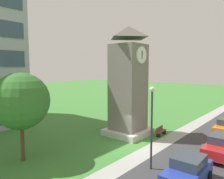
{
  "coord_description": "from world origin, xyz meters",
  "views": [
    {
      "loc": [
        -15.45,
        -10.86,
        6.95
      ],
      "look_at": [
        1.39,
        3.17,
        4.79
      ],
      "focal_mm": 34.96,
      "sensor_mm": 36.0,
      "label": 1
    }
  ],
  "objects_px": {
    "park_bench": "(161,131)",
    "parked_car_red": "(221,145)",
    "tree_near_tower": "(21,101)",
    "parked_car_blue": "(188,170)",
    "street_lamp": "(152,118)",
    "clock_tower": "(128,87)"
  },
  "relations": [
    {
      "from": "clock_tower",
      "to": "parked_car_blue",
      "type": "distance_m",
      "value": 11.06
    },
    {
      "from": "parked_car_red",
      "to": "park_bench",
      "type": "bearing_deg",
      "value": 73.46
    },
    {
      "from": "park_bench",
      "to": "parked_car_red",
      "type": "relative_size",
      "value": 0.4
    },
    {
      "from": "street_lamp",
      "to": "tree_near_tower",
      "type": "distance_m",
      "value": 9.55
    },
    {
      "from": "parked_car_blue",
      "to": "park_bench",
      "type": "bearing_deg",
      "value": 36.76
    },
    {
      "from": "park_bench",
      "to": "tree_near_tower",
      "type": "relative_size",
      "value": 0.28
    },
    {
      "from": "parked_car_blue",
      "to": "tree_near_tower",
      "type": "bearing_deg",
      "value": 113.19
    },
    {
      "from": "parked_car_blue",
      "to": "street_lamp",
      "type": "bearing_deg",
      "value": 82.68
    },
    {
      "from": "parked_car_blue",
      "to": "parked_car_red",
      "type": "relative_size",
      "value": 0.89
    },
    {
      "from": "park_bench",
      "to": "parked_car_red",
      "type": "xyz_separation_m",
      "value": [
        -1.82,
        -6.14,
        0.4
      ]
    },
    {
      "from": "street_lamp",
      "to": "parked_car_red",
      "type": "distance_m",
      "value": 6.85
    },
    {
      "from": "tree_near_tower",
      "to": "parked_car_blue",
      "type": "relative_size",
      "value": 1.64
    },
    {
      "from": "park_bench",
      "to": "tree_near_tower",
      "type": "bearing_deg",
      "value": 157.51
    },
    {
      "from": "park_bench",
      "to": "street_lamp",
      "type": "bearing_deg",
      "value": -157.51
    },
    {
      "from": "clock_tower",
      "to": "street_lamp",
      "type": "bearing_deg",
      "value": -132.76
    },
    {
      "from": "tree_near_tower",
      "to": "clock_tower",
      "type": "bearing_deg",
      "value": -12.41
    },
    {
      "from": "park_bench",
      "to": "parked_car_blue",
      "type": "bearing_deg",
      "value": -143.24
    },
    {
      "from": "clock_tower",
      "to": "parked_car_red",
      "type": "height_order",
      "value": "clock_tower"
    },
    {
      "from": "street_lamp",
      "to": "parked_car_red",
      "type": "xyz_separation_m",
      "value": [
        5.47,
        -3.11,
        -2.71
      ]
    },
    {
      "from": "park_bench",
      "to": "parked_car_red",
      "type": "bearing_deg",
      "value": -106.54
    },
    {
      "from": "parked_car_red",
      "to": "tree_near_tower",
      "type": "bearing_deg",
      "value": 132.95
    },
    {
      "from": "street_lamp",
      "to": "tree_near_tower",
      "type": "xyz_separation_m",
      "value": [
        -4.97,
        8.1,
        0.97
      ]
    }
  ]
}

